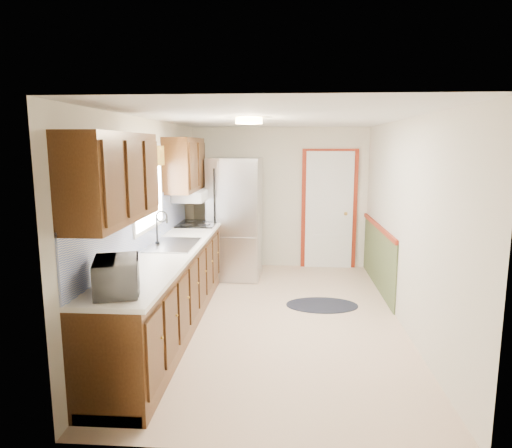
# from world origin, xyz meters

# --- Properties ---
(room_shell) EXTENTS (3.20, 5.20, 2.52)m
(room_shell) POSITION_xyz_m (0.00, 0.00, 1.20)
(room_shell) COLOR beige
(room_shell) RESTS_ON ground
(kitchen_run) EXTENTS (0.63, 4.00, 2.20)m
(kitchen_run) POSITION_xyz_m (-1.24, -0.29, 0.81)
(kitchen_run) COLOR #3B200D
(kitchen_run) RESTS_ON ground
(back_wall_trim) EXTENTS (1.12, 2.30, 2.08)m
(back_wall_trim) POSITION_xyz_m (0.99, 2.21, 0.89)
(back_wall_trim) COLOR maroon
(back_wall_trim) RESTS_ON ground
(ceiling_fixture) EXTENTS (0.30, 0.30, 0.06)m
(ceiling_fixture) POSITION_xyz_m (-0.30, -0.20, 2.36)
(ceiling_fixture) COLOR #FFD88C
(ceiling_fixture) RESTS_ON room_shell
(microwave) EXTENTS (0.42, 0.56, 0.34)m
(microwave) POSITION_xyz_m (-1.20, -1.95, 1.11)
(microwave) COLOR white
(microwave) RESTS_ON kitchen_run
(refrigerator) EXTENTS (0.82, 0.81, 1.90)m
(refrigerator) POSITION_xyz_m (-0.68, 1.75, 0.95)
(refrigerator) COLOR #B7B7BC
(refrigerator) RESTS_ON ground
(rug) EXTENTS (0.96, 0.63, 0.01)m
(rug) POSITION_xyz_m (0.61, 0.48, 0.01)
(rug) COLOR black
(rug) RESTS_ON ground
(cooktop) EXTENTS (0.54, 0.65, 0.02)m
(cooktop) POSITION_xyz_m (-1.19, 1.23, 0.95)
(cooktop) COLOR black
(cooktop) RESTS_ON kitchen_run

